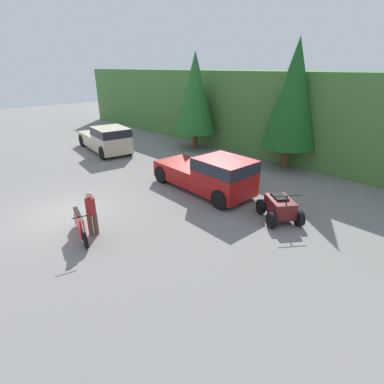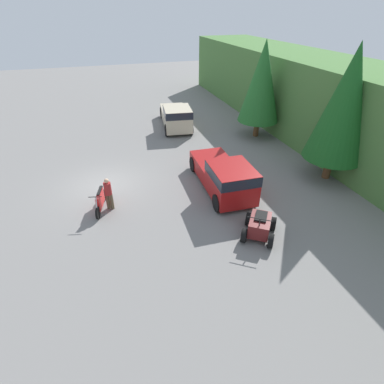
# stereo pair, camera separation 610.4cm
# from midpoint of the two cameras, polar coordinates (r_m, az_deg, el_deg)

# --- Properties ---
(ground_plane) EXTENTS (80.00, 80.00, 0.00)m
(ground_plane) POSITION_cam_midpoint_polar(r_m,az_deg,el_deg) (15.57, -9.05, 4.03)
(ground_plane) COLOR slate
(hillside_backdrop) EXTENTS (44.00, 6.00, 5.52)m
(hillside_backdrop) POSITION_cam_midpoint_polar(r_m,az_deg,el_deg) (22.84, 35.57, 15.21)
(hillside_backdrop) COLOR #477538
(hillside_backdrop) RESTS_ON ground_plane
(tree_left) EXTENTS (3.00, 3.00, 6.81)m
(tree_left) POSITION_cam_midpoint_polar(r_m,az_deg,el_deg) (22.60, 20.83, 22.09)
(tree_left) COLOR brown
(tree_left) RESTS_ON ground_plane
(tree_mid_left) EXTENTS (3.22, 3.22, 7.32)m
(tree_mid_left) POSITION_cam_midpoint_polar(r_m,az_deg,el_deg) (18.08, 36.96, 16.82)
(tree_mid_left) COLOR brown
(tree_mid_left) RESTS_ON ground_plane
(pickup_truck_red) EXTENTS (5.58, 2.31, 1.93)m
(pickup_truck_red) POSITION_cam_midpoint_polar(r_m,az_deg,el_deg) (14.94, 16.58, 6.15)
(pickup_truck_red) COLOR maroon
(pickup_truck_red) RESTS_ON ground_plane
(pickup_truck_second) EXTENTS (5.92, 2.85, 1.93)m
(pickup_truck_second) POSITION_cam_midpoint_polar(r_m,az_deg,el_deg) (23.69, 3.06, 16.93)
(pickup_truck_second) COLOR beige
(pickup_truck_second) RESTS_ON ground_plane
(dirt_bike) EXTENTS (2.12, 0.78, 1.19)m
(dirt_bike) POSITION_cam_midpoint_polar(r_m,az_deg,el_deg) (13.32, -8.76, 1.26)
(dirt_bike) COLOR black
(dirt_bike) RESTS_ON ground_plane
(quad_atv) EXTENTS (2.27, 2.16, 1.27)m
(quad_atv) POSITION_cam_midpoint_polar(r_m,az_deg,el_deg) (12.70, 25.45, -3.47)
(quad_atv) COLOR black
(quad_atv) RESTS_ON ground_plane
(rider_person) EXTENTS (0.46, 0.46, 1.71)m
(rider_person) POSITION_cam_midpoint_polar(r_m,az_deg,el_deg) (13.06, -6.95, 2.99)
(rider_person) COLOR brown
(rider_person) RESTS_ON ground_plane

